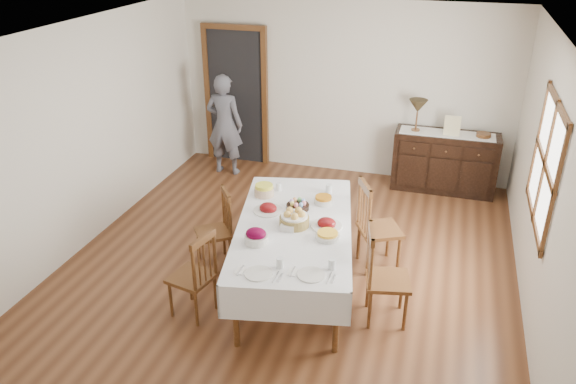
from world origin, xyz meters
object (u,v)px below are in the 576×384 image
(person, at_px, (225,121))
(table_lamp, at_px, (418,107))
(chair_left_near, at_px, (195,274))
(chair_left_far, at_px, (217,228))
(sideboard, at_px, (445,162))
(chair_right_near, at_px, (383,275))
(chair_right_far, at_px, (375,225))
(dining_table, at_px, (294,232))

(person, bearing_deg, table_lamp, -174.07)
(chair_left_near, distance_m, chair_left_far, 0.95)
(sideboard, height_order, table_lamp, table_lamp)
(chair_left_near, distance_m, sideboard, 4.29)
(sideboard, distance_m, person, 3.30)
(person, distance_m, table_lamp, 2.85)
(chair_right_near, xyz_separation_m, person, (-2.82, 2.92, 0.32))
(chair_right_near, bearing_deg, chair_left_near, 92.39)
(chair_right_far, xyz_separation_m, sideboard, (0.66, 2.32, -0.10))
(chair_left_far, height_order, chair_right_far, chair_right_far)
(dining_table, height_order, table_lamp, table_lamp)
(person, bearing_deg, dining_table, 125.28)
(dining_table, xyz_separation_m, chair_left_near, (-0.80, -0.70, -0.21))
(dining_table, bearing_deg, sideboard, 53.37)
(dining_table, height_order, chair_left_far, chair_left_far)
(chair_right_near, height_order, sideboard, chair_right_near)
(chair_right_near, distance_m, sideboard, 3.26)
(chair_left_near, relative_size, chair_right_near, 0.93)
(chair_right_near, height_order, table_lamp, table_lamp)
(dining_table, height_order, chair_left_near, chair_left_near)
(table_lamp, bearing_deg, dining_table, -107.81)
(chair_left_far, distance_m, sideboard, 3.63)
(chair_left_near, height_order, person, person)
(chair_left_far, distance_m, person, 2.63)
(sideboard, bearing_deg, table_lamp, -175.66)
(chair_right_near, relative_size, person, 0.60)
(chair_right_far, xyz_separation_m, person, (-2.61, 2.02, 0.30))
(chair_left_far, bearing_deg, sideboard, 103.44)
(chair_left_near, relative_size, person, 0.56)
(chair_right_far, bearing_deg, sideboard, -41.92)
(dining_table, distance_m, sideboard, 3.30)
(chair_left_near, relative_size, chair_left_far, 1.03)
(chair_left_far, height_order, sideboard, chair_left_far)
(sideboard, relative_size, person, 0.87)
(chair_right_far, bearing_deg, chair_left_far, 77.89)
(dining_table, bearing_deg, person, 113.40)
(chair_left_near, height_order, chair_right_far, chair_right_far)
(chair_left_near, height_order, chair_right_near, chair_right_near)
(dining_table, distance_m, chair_right_near, 1.00)
(person, bearing_deg, sideboard, -174.23)
(dining_table, relative_size, chair_left_far, 2.72)
(person, bearing_deg, chair_right_far, 142.70)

